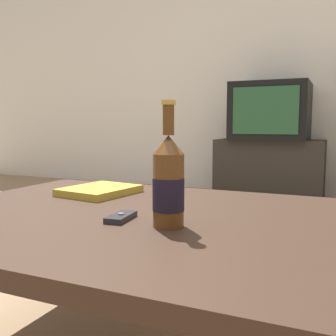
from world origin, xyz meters
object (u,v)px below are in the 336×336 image
(tv_stand, at_px, (269,169))
(table_book, at_px, (100,190))
(television, at_px, (271,111))
(beer_bottle, at_px, (168,183))
(cell_phone, at_px, (121,217))

(tv_stand, height_order, table_book, tv_stand)
(television, relative_size, beer_bottle, 2.29)
(table_book, bearing_deg, beer_bottle, -29.05)
(tv_stand, height_order, beer_bottle, beer_bottle)
(tv_stand, bearing_deg, beer_bottle, -85.04)
(cell_phone, bearing_deg, table_book, 125.79)
(television, relative_size, cell_phone, 6.22)
(table_book, bearing_deg, tv_stand, 95.25)
(television, xyz_separation_m, beer_bottle, (0.24, -2.82, -0.25))
(television, bearing_deg, cell_phone, -87.72)
(tv_stand, distance_m, table_book, 2.53)
(cell_phone, distance_m, table_book, 0.38)
(tv_stand, distance_m, cell_phone, 2.82)
(tv_stand, height_order, television, television)
(tv_stand, xyz_separation_m, beer_bottle, (0.24, -2.82, 0.27))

